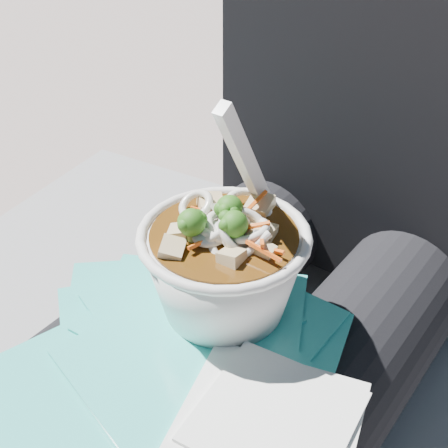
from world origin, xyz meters
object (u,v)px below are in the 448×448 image
Objects in this scene: person_body at (274,302)px; udon_bowl at (224,261)px; lap at (223,369)px; plastic_bag at (178,340)px.

udon_bowl is at bearing -89.11° from person_body.
plastic_bag reaches higher than lap.
udon_bowl reaches higher than lap.
lap is 0.47× the size of person_body.
person_body reaches higher than udon_bowl.
lap is at bearing -90.00° from person_body.
person_body is 5.15× the size of udon_bowl.
plastic_bag is at bearing -101.19° from lap.
person_body is at bearing 85.87° from plastic_bag.
person_body is at bearing 90.89° from udon_bowl.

